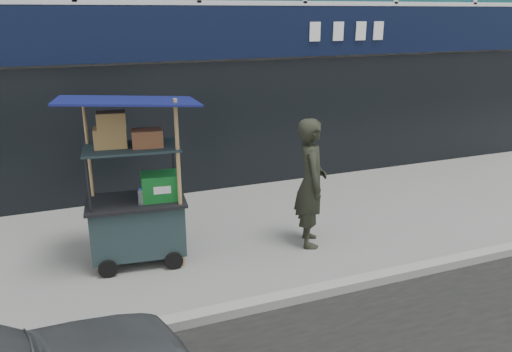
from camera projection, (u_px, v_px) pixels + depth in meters
name	position (u px, v px, depth m)	size (l,w,h in m)	color
ground	(292.00, 292.00, 6.10)	(80.00, 80.00, 0.00)	slate
curb	(299.00, 296.00, 5.90)	(80.00, 0.18, 0.12)	gray
vendor_cart	(138.00, 206.00, 6.62)	(1.82, 1.38, 2.31)	#1C2C30
vendor_man	(311.00, 183.00, 7.10)	(0.68, 0.45, 1.87)	black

